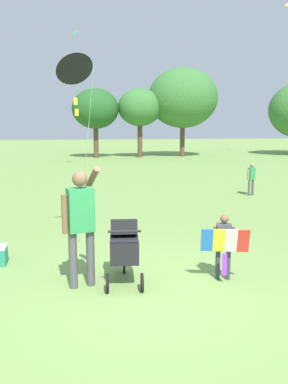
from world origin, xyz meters
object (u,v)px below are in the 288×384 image
object	(u,v)px
child_with_butterfly_kite	(224,242)
stroller	(124,245)
person_sitting_far	(251,176)
person_adult_flyer	(81,218)
kite_adult_black	(74,70)

from	to	relation	value
child_with_butterfly_kite	stroller	world-z (taller)	child_with_butterfly_kite
child_with_butterfly_kite	person_sitting_far	size ratio (longest dim) A/B	0.94
person_adult_flyer	kite_adult_black	world-z (taller)	kite_adult_black
kite_adult_black	stroller	bearing A→B (deg)	-72.93
person_adult_flyer	child_with_butterfly_kite	bearing A→B (deg)	-2.41
child_with_butterfly_kite	kite_adult_black	size ratio (longest dim) A/B	0.28
person_adult_flyer	kite_adult_black	bearing A→B (deg)	90.92
stroller	kite_adult_black	size ratio (longest dim) A/B	0.28
kite_adult_black	person_sitting_far	size ratio (longest dim) A/B	3.39
child_with_butterfly_kite	person_adult_flyer	world-z (taller)	person_adult_flyer
stroller	person_sitting_far	bearing A→B (deg)	53.65
person_adult_flyer	person_sitting_far	distance (m)	9.45
child_with_butterfly_kite	stroller	size ratio (longest dim) A/B	0.98
child_with_butterfly_kite	person_sitting_far	world-z (taller)	person_sitting_far
kite_adult_black	person_sitting_far	bearing A→B (deg)	39.20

